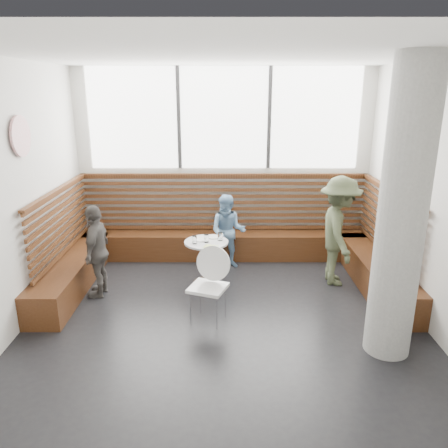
{
  "coord_description": "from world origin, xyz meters",
  "views": [
    {
      "loc": [
        0.0,
        -4.95,
        2.85
      ],
      "look_at": [
        0.0,
        1.0,
        1.0
      ],
      "focal_mm": 35.0,
      "sensor_mm": 36.0,
      "label": 1
    }
  ],
  "objects_px": {
    "concrete_column": "(402,215)",
    "adult_man": "(339,231)",
    "child_back": "(228,232)",
    "cafe_chair": "(208,278)",
    "cafe_table": "(206,253)",
    "child_left": "(97,251)"
  },
  "relations": [
    {
      "from": "concrete_column",
      "to": "adult_man",
      "type": "distance_m",
      "value": 1.97
    },
    {
      "from": "adult_man",
      "to": "child_back",
      "type": "bearing_deg",
      "value": 72.26
    },
    {
      "from": "concrete_column",
      "to": "cafe_chair",
      "type": "relative_size",
      "value": 3.37
    },
    {
      "from": "concrete_column",
      "to": "adult_man",
      "type": "xyz_separation_m",
      "value": [
        -0.14,
        1.81,
        -0.78
      ]
    },
    {
      "from": "adult_man",
      "to": "cafe_table",
      "type": "bearing_deg",
      "value": 93.77
    },
    {
      "from": "cafe_chair",
      "to": "child_back",
      "type": "xyz_separation_m",
      "value": [
        0.26,
        1.72,
        0.05
      ]
    },
    {
      "from": "concrete_column",
      "to": "cafe_chair",
      "type": "bearing_deg",
      "value": 161.09
    },
    {
      "from": "cafe_table",
      "to": "child_back",
      "type": "xyz_separation_m",
      "value": [
        0.33,
        0.65,
        0.13
      ]
    },
    {
      "from": "cafe_chair",
      "to": "adult_man",
      "type": "relative_size",
      "value": 0.58
    },
    {
      "from": "adult_man",
      "to": "child_left",
      "type": "xyz_separation_m",
      "value": [
        -3.49,
        -0.41,
        -0.16
      ]
    },
    {
      "from": "cafe_chair",
      "to": "child_back",
      "type": "distance_m",
      "value": 1.74
    },
    {
      "from": "concrete_column",
      "to": "cafe_table",
      "type": "height_order",
      "value": "concrete_column"
    },
    {
      "from": "adult_man",
      "to": "child_left",
      "type": "distance_m",
      "value": 3.52
    },
    {
      "from": "adult_man",
      "to": "child_back",
      "type": "height_order",
      "value": "adult_man"
    },
    {
      "from": "cafe_table",
      "to": "cafe_chair",
      "type": "height_order",
      "value": "cafe_chair"
    },
    {
      "from": "cafe_table",
      "to": "cafe_chair",
      "type": "relative_size",
      "value": 0.71
    },
    {
      "from": "cafe_table",
      "to": "child_back",
      "type": "bearing_deg",
      "value": 63.29
    },
    {
      "from": "cafe_chair",
      "to": "concrete_column",
      "type": "bearing_deg",
      "value": 1.45
    },
    {
      "from": "child_back",
      "to": "cafe_chair",
      "type": "bearing_deg",
      "value": -90.88
    },
    {
      "from": "cafe_chair",
      "to": "child_back",
      "type": "bearing_deg",
      "value": 101.65
    },
    {
      "from": "adult_man",
      "to": "cafe_chair",
      "type": "bearing_deg",
      "value": 122.88
    },
    {
      "from": "cafe_table",
      "to": "adult_man",
      "type": "height_order",
      "value": "adult_man"
    }
  ]
}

